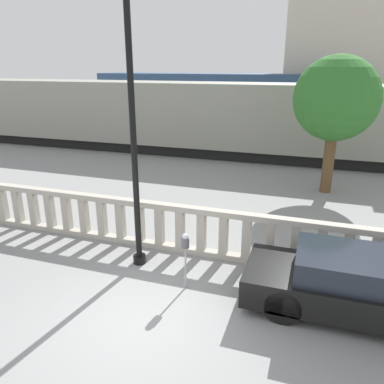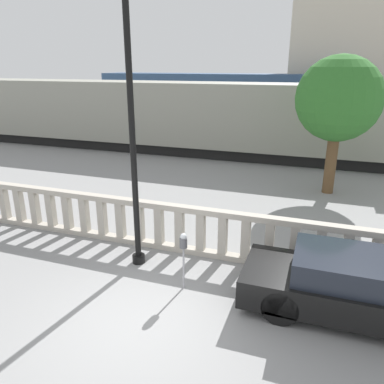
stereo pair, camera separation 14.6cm
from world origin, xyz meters
TOP-DOWN VIEW (x-y plane):
  - ground_plane at (0.00, 0.00)m, footprint 160.00×160.00m
  - balustrade at (0.00, 2.79)m, footprint 14.93×0.24m
  - lamppost at (-1.00, 1.92)m, footprint 0.31×0.31m
  - parking_meter at (0.40, 1.26)m, footprint 0.16×0.16m
  - parked_car at (3.74, 1.49)m, footprint 4.25×1.65m
  - train_near at (-5.52, 13.48)m, footprint 28.34×2.80m
  - train_far at (-4.58, 23.77)m, footprint 19.56×3.08m
  - building_block at (6.23, 27.79)m, footprint 12.67×6.27m
  - tree_left at (3.24, 8.94)m, footprint 2.94×2.94m

SIDE VIEW (x-z plane):
  - ground_plane at x=0.00m, z-range 0.00..0.00m
  - parked_car at x=3.74m, z-range -0.02..1.20m
  - balustrade at x=0.00m, z-range 0.00..1.24m
  - parking_meter at x=0.40m, z-range 0.37..1.64m
  - train_near at x=-5.52m, z-range -0.21..4.05m
  - train_far at x=-4.58m, z-range -0.20..4.26m
  - lamppost at x=-1.00m, z-range 0.20..6.48m
  - tree_left at x=3.24m, z-range 0.94..5.81m
  - building_block at x=6.23m, z-range 0.00..11.29m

